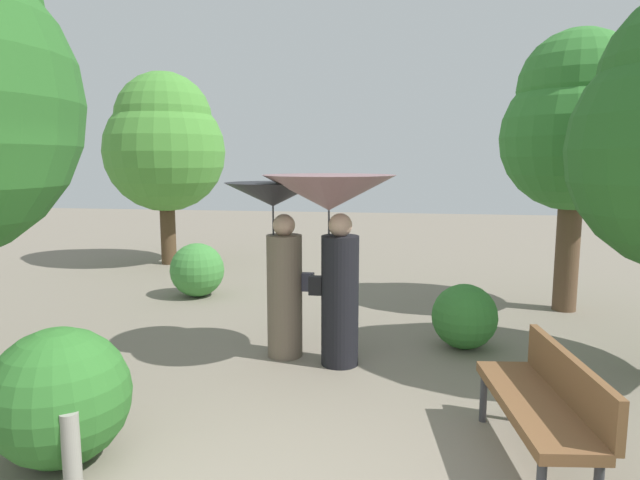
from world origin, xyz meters
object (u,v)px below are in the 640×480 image
at_px(person_left, 278,238).
at_px(park_bench, 545,398).
at_px(tree_mid_left, 165,142).
at_px(person_right, 332,220).
at_px(tree_near_right, 576,123).
at_px(path_marker_post, 71,454).

relative_size(person_left, park_bench, 1.26).
bearing_deg(tree_mid_left, person_right, -51.28).
relative_size(person_right, park_bench, 1.32).
bearing_deg(person_left, park_bench, -136.21).
distance_m(tree_near_right, path_marker_post, 7.34).
bearing_deg(tree_mid_left, path_marker_post, -70.12).
xyz_separation_m(tree_near_right, tree_mid_left, (-7.30, 2.56, -0.14)).
distance_m(park_bench, tree_mid_left, 9.44).
xyz_separation_m(tree_near_right, path_marker_post, (-4.46, -5.31, -2.42)).
bearing_deg(tree_mid_left, park_bench, -49.45).
distance_m(tree_mid_left, path_marker_post, 8.66).
relative_size(tree_near_right, path_marker_post, 6.99).
bearing_deg(tree_near_right, park_bench, -106.47).
bearing_deg(park_bench, tree_mid_left, -146.45).
distance_m(person_right, tree_near_right, 4.26).
bearing_deg(park_bench, person_left, -135.74).
height_order(person_left, path_marker_post, person_left).
height_order(tree_near_right, tree_mid_left, tree_near_right).
height_order(person_left, tree_near_right, tree_near_right).
xyz_separation_m(person_left, tree_near_right, (3.71, 2.52, 1.36)).
xyz_separation_m(person_left, park_bench, (2.40, -1.92, -0.83)).
height_order(person_right, path_marker_post, person_right).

